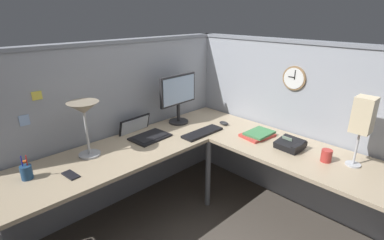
{
  "coord_description": "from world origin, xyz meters",
  "views": [
    {
      "loc": [
        -1.65,
        -1.48,
        1.81
      ],
      "look_at": [
        0.06,
        0.28,
        0.89
      ],
      "focal_mm": 27.24,
      "sensor_mm": 36.0,
      "label": 1
    }
  ],
  "objects_px": {
    "desk_lamp_dome": "(84,112)",
    "keyboard": "(202,133)",
    "cell_phone": "(71,175)",
    "computer_mouse": "(224,123)",
    "laptop": "(143,133)",
    "office_phone": "(291,145)",
    "wall_clock": "(294,78)",
    "coffee_mug": "(326,156)",
    "book_stack": "(258,134)",
    "desk_lamp_paper": "(363,117)",
    "pen_cup": "(26,172)",
    "monitor": "(178,95)"
  },
  "relations": [
    {
      "from": "wall_clock",
      "to": "coffee_mug",
      "type": "bearing_deg",
      "value": -124.55
    },
    {
      "from": "keyboard",
      "to": "cell_phone",
      "type": "relative_size",
      "value": 2.99
    },
    {
      "from": "computer_mouse",
      "to": "cell_phone",
      "type": "bearing_deg",
      "value": 175.68
    },
    {
      "from": "pen_cup",
      "to": "office_phone",
      "type": "relative_size",
      "value": 0.83
    },
    {
      "from": "monitor",
      "to": "laptop",
      "type": "height_order",
      "value": "monitor"
    },
    {
      "from": "laptop",
      "to": "desk_lamp_paper",
      "type": "distance_m",
      "value": 1.79
    },
    {
      "from": "keyboard",
      "to": "desk_lamp_dome",
      "type": "xyz_separation_m",
      "value": [
        -0.96,
        0.32,
        0.35
      ]
    },
    {
      "from": "office_phone",
      "to": "wall_clock",
      "type": "relative_size",
      "value": 0.99
    },
    {
      "from": "desk_lamp_dome",
      "to": "cell_phone",
      "type": "xyz_separation_m",
      "value": [
        -0.24,
        -0.2,
        -0.36
      ]
    },
    {
      "from": "coffee_mug",
      "to": "wall_clock",
      "type": "distance_m",
      "value": 0.77
    },
    {
      "from": "monitor",
      "to": "cell_phone",
      "type": "xyz_separation_m",
      "value": [
        -1.24,
        -0.25,
        -0.29
      ]
    },
    {
      "from": "computer_mouse",
      "to": "office_phone",
      "type": "bearing_deg",
      "value": -92.51
    },
    {
      "from": "desk_lamp_dome",
      "to": "coffee_mug",
      "type": "distance_m",
      "value": 1.88
    },
    {
      "from": "desk_lamp_dome",
      "to": "keyboard",
      "type": "bearing_deg",
      "value": -18.62
    },
    {
      "from": "office_phone",
      "to": "keyboard",
      "type": "bearing_deg",
      "value": 111.61
    },
    {
      "from": "pen_cup",
      "to": "wall_clock",
      "type": "bearing_deg",
      "value": -21.68
    },
    {
      "from": "book_stack",
      "to": "coffee_mug",
      "type": "relative_size",
      "value": 3.22
    },
    {
      "from": "keyboard",
      "to": "computer_mouse",
      "type": "height_order",
      "value": "computer_mouse"
    },
    {
      "from": "keyboard",
      "to": "desk_lamp_dome",
      "type": "relative_size",
      "value": 0.97
    },
    {
      "from": "book_stack",
      "to": "office_phone",
      "type": "bearing_deg",
      "value": -95.0
    },
    {
      "from": "pen_cup",
      "to": "cell_phone",
      "type": "distance_m",
      "value": 0.29
    },
    {
      "from": "desk_lamp_dome",
      "to": "coffee_mug",
      "type": "bearing_deg",
      "value": -47.34
    },
    {
      "from": "cell_phone",
      "to": "computer_mouse",
      "type": "bearing_deg",
      "value": -10.43
    },
    {
      "from": "laptop",
      "to": "computer_mouse",
      "type": "height_order",
      "value": "laptop"
    },
    {
      "from": "desk_lamp_paper",
      "to": "wall_clock",
      "type": "distance_m",
      "value": 0.73
    },
    {
      "from": "laptop",
      "to": "book_stack",
      "type": "relative_size",
      "value": 1.31
    },
    {
      "from": "pen_cup",
      "to": "book_stack",
      "type": "height_order",
      "value": "pen_cup"
    },
    {
      "from": "desk_lamp_paper",
      "to": "desk_lamp_dome",
      "type": "bearing_deg",
      "value": 131.26
    },
    {
      "from": "keyboard",
      "to": "office_phone",
      "type": "xyz_separation_m",
      "value": [
        0.29,
        -0.74,
        0.03
      ]
    },
    {
      "from": "computer_mouse",
      "to": "desk_lamp_paper",
      "type": "xyz_separation_m",
      "value": [
        0.05,
        -1.21,
        0.37
      ]
    },
    {
      "from": "desk_lamp_dome",
      "to": "book_stack",
      "type": "distance_m",
      "value": 1.52
    },
    {
      "from": "computer_mouse",
      "to": "cell_phone",
      "type": "relative_size",
      "value": 0.72
    },
    {
      "from": "keyboard",
      "to": "coffee_mug",
      "type": "height_order",
      "value": "coffee_mug"
    },
    {
      "from": "office_phone",
      "to": "laptop",
      "type": "bearing_deg",
      "value": 122.88
    },
    {
      "from": "book_stack",
      "to": "desk_lamp_paper",
      "type": "bearing_deg",
      "value": -86.12
    },
    {
      "from": "keyboard",
      "to": "monitor",
      "type": "bearing_deg",
      "value": 83.86
    },
    {
      "from": "monitor",
      "to": "coffee_mug",
      "type": "xyz_separation_m",
      "value": [
        0.25,
        -1.41,
        -0.25
      ]
    },
    {
      "from": "computer_mouse",
      "to": "pen_cup",
      "type": "distance_m",
      "value": 1.78
    },
    {
      "from": "pen_cup",
      "to": "desk_lamp_paper",
      "type": "distance_m",
      "value": 2.37
    },
    {
      "from": "desk_lamp_paper",
      "to": "computer_mouse",
      "type": "bearing_deg",
      "value": 92.4
    },
    {
      "from": "office_phone",
      "to": "coffee_mug",
      "type": "xyz_separation_m",
      "value": [
        -0.0,
        -0.3,
        0.01
      ]
    },
    {
      "from": "laptop",
      "to": "desk_lamp_dome",
      "type": "height_order",
      "value": "desk_lamp_dome"
    },
    {
      "from": "cell_phone",
      "to": "wall_clock",
      "type": "relative_size",
      "value": 0.65
    },
    {
      "from": "keyboard",
      "to": "cell_phone",
      "type": "height_order",
      "value": "keyboard"
    },
    {
      "from": "keyboard",
      "to": "wall_clock",
      "type": "relative_size",
      "value": 1.95
    },
    {
      "from": "keyboard",
      "to": "desk_lamp_paper",
      "type": "relative_size",
      "value": 0.81
    },
    {
      "from": "pen_cup",
      "to": "cell_phone",
      "type": "height_order",
      "value": "pen_cup"
    },
    {
      "from": "computer_mouse",
      "to": "desk_lamp_dome",
      "type": "xyz_separation_m",
      "value": [
        -1.29,
        0.32,
        0.35
      ]
    },
    {
      "from": "monitor",
      "to": "book_stack",
      "type": "distance_m",
      "value": 0.87
    },
    {
      "from": "keyboard",
      "to": "coffee_mug",
      "type": "xyz_separation_m",
      "value": [
        0.29,
        -1.04,
        0.04
      ]
    }
  ]
}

